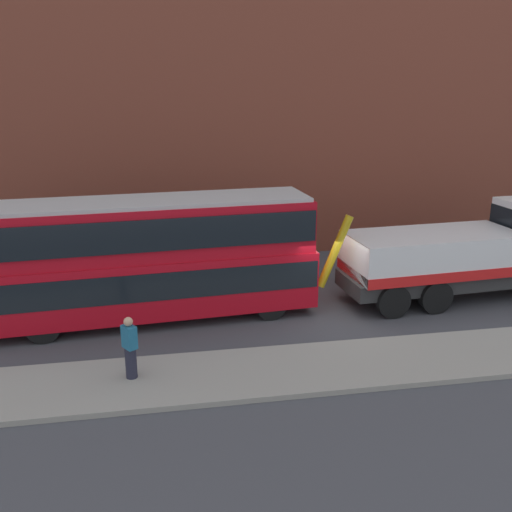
% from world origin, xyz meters
% --- Properties ---
extents(ground_plane, '(120.00, 120.00, 0.00)m').
position_xyz_m(ground_plane, '(0.00, 0.00, 0.00)').
color(ground_plane, '#424247').
extents(near_kerb, '(60.00, 2.80, 0.15)m').
position_xyz_m(near_kerb, '(0.00, -4.20, 0.07)').
color(near_kerb, gray).
rests_on(near_kerb, ground_plane).
extents(building_facade, '(60.00, 1.50, 16.00)m').
position_xyz_m(building_facade, '(0.00, 7.60, 8.07)').
color(building_facade, brown).
rests_on(building_facade, ground_plane).
extents(recovery_tow_truck, '(10.22, 3.29, 3.67)m').
position_xyz_m(recovery_tow_truck, '(5.61, 0.34, 1.76)').
color(recovery_tow_truck, '#2D2D2D').
rests_on(recovery_tow_truck, ground_plane).
extents(double_decker_bus, '(11.17, 3.35, 4.06)m').
position_xyz_m(double_decker_bus, '(-6.12, 0.30, 2.23)').
color(double_decker_bus, '#B70C19').
rests_on(double_decker_bus, ground_plane).
extents(pedestrian_onlooker, '(0.44, 0.48, 1.71)m').
position_xyz_m(pedestrian_onlooker, '(-6.63, -3.99, 0.99)').
color(pedestrian_onlooker, '#232333').
rests_on(pedestrian_onlooker, near_kerb).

